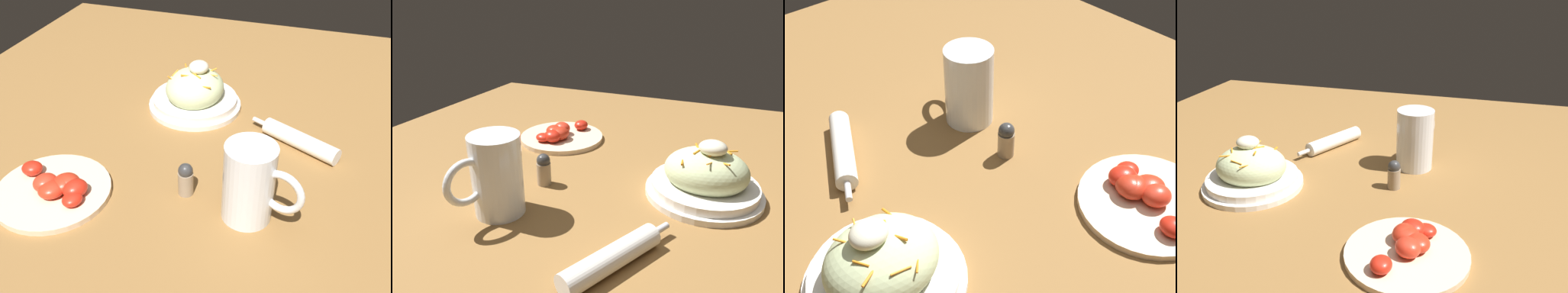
% 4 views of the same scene
% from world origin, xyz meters
% --- Properties ---
extents(ground_plane, '(1.43, 1.43, 0.00)m').
position_xyz_m(ground_plane, '(0.00, 0.00, 0.00)').
color(ground_plane, olive).
extents(salad_plate, '(0.21, 0.21, 0.11)m').
position_xyz_m(salad_plate, '(-0.13, -0.09, 0.04)').
color(salad_plate, white).
rests_on(salad_plate, ground_plane).
extents(beer_mug, '(0.09, 0.14, 0.14)m').
position_xyz_m(beer_mug, '(0.18, 0.11, 0.06)').
color(beer_mug, white).
rests_on(beer_mug, ground_plane).
extents(napkin_roll, '(0.11, 0.19, 0.03)m').
position_xyz_m(napkin_roll, '(-0.04, 0.17, 0.02)').
color(napkin_roll, white).
rests_on(napkin_roll, ground_plane).
extents(tomato_plate, '(0.21, 0.21, 0.04)m').
position_xyz_m(tomato_plate, '(0.24, -0.23, 0.01)').
color(tomato_plate, beige).
rests_on(tomato_plate, ground_plane).
extents(salt_shaker, '(0.03, 0.03, 0.06)m').
position_xyz_m(salt_shaker, '(0.16, -0.01, 0.03)').
color(salt_shaker, gray).
rests_on(salt_shaker, ground_plane).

